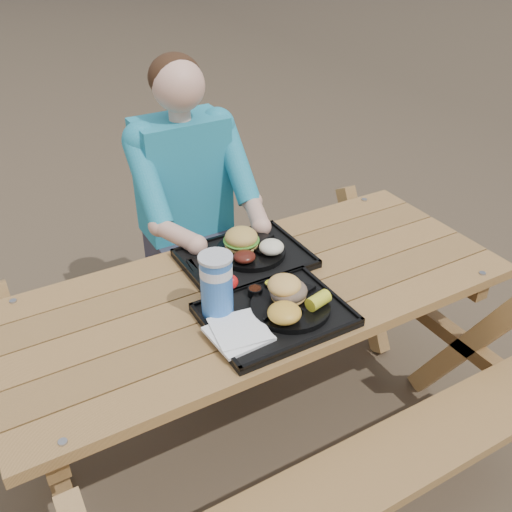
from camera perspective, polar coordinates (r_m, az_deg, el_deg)
ground at (r=2.50m, az=0.00°, el=-17.22°), size 60.00×60.00×0.00m
picnic_table at (r=2.23m, az=0.00°, el=-11.00°), size 1.80×1.49×0.75m
tray_near at (r=1.85m, az=1.92°, el=-6.00°), size 0.45×0.35×0.02m
tray_far at (r=2.12m, az=-1.10°, el=-0.33°), size 0.45×0.35×0.02m
plate_near at (r=1.85m, az=3.47°, el=-5.06°), size 0.26×0.26×0.02m
plate_far at (r=2.13m, az=-0.53°, el=0.47°), size 0.26×0.26×0.02m
napkin_stack at (r=1.75m, az=-1.78°, el=-7.68°), size 0.18×0.18×0.02m
soda_cup at (r=1.79m, az=-3.96°, el=-3.06°), size 0.10×0.10×0.21m
condiment_bbq at (r=1.91m, az=-0.09°, el=-3.58°), size 0.05×0.05×0.03m
condiment_mustard at (r=1.94m, az=1.48°, el=-3.01°), size 0.05×0.05×0.03m
sandwich at (r=1.84m, az=3.31°, el=-2.61°), size 0.12×0.12×0.12m
mac_cheese at (r=1.77m, az=2.86°, el=-5.69°), size 0.11×0.11×0.05m
corn_cob at (r=1.83m, az=6.25°, el=-4.44°), size 0.09×0.09×0.05m
cutlery_far at (r=2.06m, az=-5.70°, el=-1.13°), size 0.04×0.15×0.01m
burger at (r=2.11m, az=-1.49°, el=2.28°), size 0.13×0.13×0.11m
baked_beans at (r=2.04m, az=-1.16°, el=-0.06°), size 0.08×0.08×0.04m
potato_salad at (r=2.09m, az=1.56°, el=0.90°), size 0.09×0.09×0.05m
diner at (r=2.61m, az=-6.83°, el=3.19°), size 0.48×0.84×1.28m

